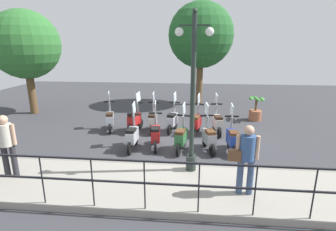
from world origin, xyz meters
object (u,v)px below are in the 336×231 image
(lamp_post_near, at_px, (192,105))
(scooter_far_3, at_px, (153,120))
(scooter_near_4, at_px, (132,136))
(pedestrian_with_bag, at_px, (246,155))
(scooter_near_0, at_px, (232,138))
(scooter_far_1, at_px, (196,122))
(tree_large, at_px, (25,45))
(tree_distant, at_px, (201,35))
(scooter_near_3, at_px, (156,134))
(scooter_near_2, at_px, (181,137))
(scooter_far_0, at_px, (217,122))
(scooter_far_4, at_px, (135,120))
(scooter_far_5, at_px, (110,119))
(scooter_far_2, at_px, (172,120))
(potted_palm, at_px, (256,111))
(pedestrian_distant, at_px, (7,141))
(scooter_near_1, at_px, (209,137))

(lamp_post_near, bearing_deg, scooter_far_3, 24.55)
(scooter_near_4, bearing_deg, pedestrian_with_bag, -128.37)
(lamp_post_near, relative_size, scooter_near_0, 2.60)
(pedestrian_with_bag, distance_m, scooter_far_1, 4.44)
(tree_large, height_order, scooter_far_1, tree_large)
(tree_distant, xyz_separation_m, scooter_near_3, (-6.66, 1.53, -3.30))
(scooter_near_2, distance_m, scooter_near_3, 0.88)
(scooter_far_0, relative_size, scooter_far_3, 1.00)
(scooter_far_4, height_order, scooter_far_5, same)
(scooter_far_3, bearing_deg, scooter_far_2, -84.17)
(tree_distant, relative_size, scooter_far_1, 3.61)
(potted_palm, relative_size, scooter_far_4, 0.69)
(lamp_post_near, height_order, scooter_far_0, lamp_post_near)
(scooter_far_0, relative_size, scooter_far_4, 1.00)
(scooter_near_3, height_order, scooter_far_5, same)
(pedestrian_distant, height_order, scooter_near_1, pedestrian_distant)
(pedestrian_with_bag, distance_m, scooter_far_4, 5.59)
(pedestrian_with_bag, relative_size, tree_distant, 0.29)
(scooter_near_1, distance_m, scooter_far_0, 1.75)
(scooter_far_4, bearing_deg, scooter_far_0, -74.24)
(potted_palm, bearing_deg, tree_large, 89.04)
(scooter_near_4, distance_m, scooter_far_0, 3.39)
(tree_distant, height_order, scooter_near_3, tree_distant)
(pedestrian_with_bag, height_order, scooter_near_0, pedestrian_with_bag)
(scooter_near_2, height_order, scooter_near_4, same)
(pedestrian_with_bag, relative_size, scooter_far_4, 1.03)
(scooter_near_3, height_order, scooter_far_0, same)
(tree_distant, distance_m, scooter_far_4, 6.57)
(tree_large, bearing_deg, scooter_far_2, -106.90)
(scooter_far_0, bearing_deg, scooter_far_4, 81.80)
(pedestrian_with_bag, xyz_separation_m, scooter_near_3, (2.77, 2.37, -0.60))
(scooter_near_0, bearing_deg, scooter_far_2, 43.44)
(pedestrian_with_bag, height_order, scooter_near_2, pedestrian_with_bag)
(pedestrian_distant, height_order, scooter_near_2, pedestrian_distant)
(tree_distant, bearing_deg, scooter_far_0, -173.09)
(scooter_far_3, bearing_deg, potted_palm, -65.64)
(tree_distant, relative_size, scooter_far_2, 3.61)
(scooter_near_1, distance_m, scooter_far_5, 4.17)
(scooter_near_4, bearing_deg, tree_distant, -17.10)
(pedestrian_with_bag, bearing_deg, scooter_far_1, 19.09)
(lamp_post_near, xyz_separation_m, pedestrian_with_bag, (-1.02, -1.17, -0.84))
(scooter_near_0, relative_size, scooter_far_1, 1.00)
(pedestrian_distant, bearing_deg, tree_large, -155.50)
(scooter_near_4, height_order, scooter_far_0, same)
(scooter_near_1, xyz_separation_m, scooter_far_3, (1.75, 2.09, 0.00))
(tree_distant, height_order, scooter_far_0, tree_distant)
(lamp_post_near, xyz_separation_m, scooter_far_3, (3.37, 1.54, -1.43))
(lamp_post_near, height_order, tree_large, tree_large)
(scooter_far_0, xyz_separation_m, scooter_far_3, (0.04, 2.49, 0.00))
(scooter_near_2, bearing_deg, scooter_far_1, -6.02)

